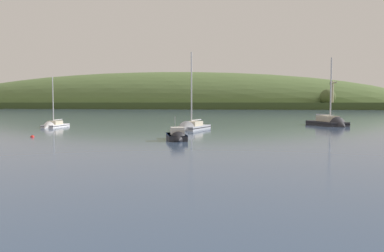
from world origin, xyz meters
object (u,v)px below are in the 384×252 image
at_px(dockside_crane, 332,96).
at_px(sailboat_near_mooring, 331,125).
at_px(fishing_boat_moored, 177,137).
at_px(sailboat_far_left, 191,128).
at_px(sailboat_midwater_white, 53,127).
at_px(mooring_buoy_foreground, 183,126).
at_px(mooring_buoy_off_fishing_boat, 32,137).

distance_m(dockside_crane, sailboat_near_mooring, 174.29).
xyz_separation_m(dockside_crane, fishing_boat_moored, (-41.10, -203.10, -7.85)).
bearing_deg(sailboat_far_left, sailboat_midwater_white, -80.50).
bearing_deg(sailboat_near_mooring, sailboat_far_left, -81.42).
bearing_deg(fishing_boat_moored, mooring_buoy_foreground, 171.99).
relative_size(dockside_crane, fishing_boat_moored, 3.10).
height_order(dockside_crane, sailboat_far_left, dockside_crane).
relative_size(sailboat_far_left, fishing_boat_moored, 2.29).
xyz_separation_m(mooring_buoy_foreground, mooring_buoy_off_fishing_boat, (-11.95, -24.27, 0.00)).
bearing_deg(mooring_buoy_off_fishing_boat, dockside_crane, 73.96).
height_order(sailboat_near_mooring, mooring_buoy_off_fishing_boat, sailboat_near_mooring).
height_order(dockside_crane, sailboat_near_mooring, dockside_crane).
xyz_separation_m(sailboat_far_left, fishing_boat_moored, (2.05, -15.16, 0.08)).
bearing_deg(sailboat_midwater_white, sailboat_near_mooring, 103.28).
bearing_deg(dockside_crane, sailboat_midwater_white, -23.88).
bearing_deg(sailboat_near_mooring, mooring_buoy_foreground, -102.38).
height_order(dockside_crane, mooring_buoy_off_fishing_boat, dockside_crane).
xyz_separation_m(dockside_crane, mooring_buoy_off_fishing_boat, (-58.49, -203.40, -8.17)).
height_order(sailboat_midwater_white, fishing_boat_moored, sailboat_midwater_white).
distance_m(sailboat_near_mooring, fishing_boat_moored, 35.97).
bearing_deg(dockside_crane, fishing_boat_moored, -15.86).
bearing_deg(mooring_buoy_off_fishing_boat, mooring_buoy_foreground, 63.78).
distance_m(sailboat_near_mooring, mooring_buoy_foreground, 25.53).
bearing_deg(sailboat_midwater_white, mooring_buoy_foreground, 107.82).
bearing_deg(fishing_boat_moored, sailboat_midwater_white, -142.77).
height_order(mooring_buoy_foreground, mooring_buoy_off_fishing_boat, mooring_buoy_foreground).
bearing_deg(dockside_crane, sailboat_far_left, -17.35).
relative_size(mooring_buoy_foreground, mooring_buoy_off_fishing_boat, 1.40).
bearing_deg(mooring_buoy_off_fishing_boat, sailboat_far_left, 45.25).
distance_m(dockside_crane, sailboat_midwater_white, 198.92).
height_order(sailboat_near_mooring, fishing_boat_moored, sailboat_near_mooring).
xyz_separation_m(sailboat_midwater_white, mooring_buoy_foreground, (19.67, 8.28, -0.15)).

